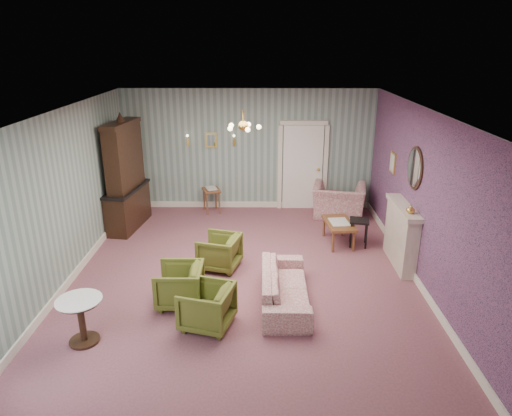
{
  "coord_description": "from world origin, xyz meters",
  "views": [
    {
      "loc": [
        0.27,
        -7.41,
        3.94
      ],
      "look_at": [
        0.2,
        0.4,
        1.1
      ],
      "focal_mm": 32.45,
      "sensor_mm": 36.0,
      "label": 1
    }
  ],
  "objects_px": {
    "olive_chair_a": "(207,305)",
    "side_table_black": "(358,233)",
    "coffee_table": "(338,233)",
    "olive_chair_c": "(219,250)",
    "fireplace": "(401,235)",
    "sofa_chintz": "(285,281)",
    "wingback_chair": "(339,195)",
    "olive_chair_b": "(179,283)",
    "pedestal_table": "(82,321)",
    "dresser": "(125,173)"
  },
  "relations": [
    {
      "from": "olive_chair_a",
      "to": "side_table_black",
      "type": "distance_m",
      "value": 3.96
    },
    {
      "from": "coffee_table",
      "to": "side_table_black",
      "type": "relative_size",
      "value": 1.66
    },
    {
      "from": "olive_chair_c",
      "to": "fireplace",
      "type": "bearing_deg",
      "value": 108.89
    },
    {
      "from": "sofa_chintz",
      "to": "wingback_chair",
      "type": "height_order",
      "value": "wingback_chair"
    },
    {
      "from": "sofa_chintz",
      "to": "olive_chair_b",
      "type": "bearing_deg",
      "value": 92.88
    },
    {
      "from": "fireplace",
      "to": "coffee_table",
      "type": "relative_size",
      "value": 1.5
    },
    {
      "from": "sofa_chintz",
      "to": "side_table_black",
      "type": "bearing_deg",
      "value": -36.21
    },
    {
      "from": "coffee_table",
      "to": "pedestal_table",
      "type": "bearing_deg",
      "value": -140.43
    },
    {
      "from": "wingback_chair",
      "to": "fireplace",
      "type": "relative_size",
      "value": 0.84
    },
    {
      "from": "olive_chair_b",
      "to": "pedestal_table",
      "type": "xyz_separation_m",
      "value": [
        -1.17,
        -1.0,
        -0.02
      ]
    },
    {
      "from": "olive_chair_b",
      "to": "dresser",
      "type": "distance_m",
      "value": 3.73
    },
    {
      "from": "olive_chair_c",
      "to": "side_table_black",
      "type": "bearing_deg",
      "value": 125.71
    },
    {
      "from": "dresser",
      "to": "side_table_black",
      "type": "height_order",
      "value": "dresser"
    },
    {
      "from": "olive_chair_c",
      "to": "wingback_chair",
      "type": "height_order",
      "value": "wingback_chair"
    },
    {
      "from": "dresser",
      "to": "wingback_chair",
      "type": "bearing_deg",
      "value": 16.13
    },
    {
      "from": "pedestal_table",
      "to": "side_table_black",
      "type": "bearing_deg",
      "value": 36.2
    },
    {
      "from": "olive_chair_c",
      "to": "sofa_chintz",
      "type": "distance_m",
      "value": 1.63
    },
    {
      "from": "olive_chair_b",
      "to": "wingback_chair",
      "type": "bearing_deg",
      "value": 141.44
    },
    {
      "from": "side_table_black",
      "to": "dresser",
      "type": "bearing_deg",
      "value": 168.74
    },
    {
      "from": "dresser",
      "to": "pedestal_table",
      "type": "distance_m",
      "value": 4.34
    },
    {
      "from": "olive_chair_c",
      "to": "dresser",
      "type": "height_order",
      "value": "dresser"
    },
    {
      "from": "sofa_chintz",
      "to": "pedestal_table",
      "type": "xyz_separation_m",
      "value": [
        -2.83,
        -1.07,
        -0.03
      ]
    },
    {
      "from": "olive_chair_c",
      "to": "sofa_chintz",
      "type": "xyz_separation_m",
      "value": [
        1.14,
        -1.16,
        0.01
      ]
    },
    {
      "from": "sofa_chintz",
      "to": "side_table_black",
      "type": "distance_m",
      "value": 2.69
    },
    {
      "from": "sofa_chintz",
      "to": "dresser",
      "type": "xyz_separation_m",
      "value": [
        -3.32,
        3.14,
        0.88
      ]
    },
    {
      "from": "dresser",
      "to": "side_table_black",
      "type": "relative_size",
      "value": 4.44
    },
    {
      "from": "olive_chair_c",
      "to": "wingback_chair",
      "type": "xyz_separation_m",
      "value": [
        2.59,
        2.67,
        0.17
      ]
    },
    {
      "from": "fireplace",
      "to": "olive_chair_b",
      "type": "bearing_deg",
      "value": -159.58
    },
    {
      "from": "wingback_chair",
      "to": "coffee_table",
      "type": "distance_m",
      "value": 1.62
    },
    {
      "from": "olive_chair_b",
      "to": "olive_chair_c",
      "type": "xyz_separation_m",
      "value": [
        0.52,
        1.24,
        -0.01
      ]
    },
    {
      "from": "coffee_table",
      "to": "pedestal_table",
      "type": "relative_size",
      "value": 1.38
    },
    {
      "from": "olive_chair_c",
      "to": "dresser",
      "type": "relative_size",
      "value": 0.28
    },
    {
      "from": "olive_chair_b",
      "to": "side_table_black",
      "type": "relative_size",
      "value": 1.29
    },
    {
      "from": "olive_chair_a",
      "to": "coffee_table",
      "type": "xyz_separation_m",
      "value": [
        2.37,
        2.94,
        -0.12
      ]
    },
    {
      "from": "olive_chair_a",
      "to": "pedestal_table",
      "type": "xyz_separation_m",
      "value": [
        -1.67,
        -0.39,
        -0.02
      ]
    },
    {
      "from": "olive_chair_b",
      "to": "coffee_table",
      "type": "xyz_separation_m",
      "value": [
        2.86,
        2.34,
        -0.12
      ]
    },
    {
      "from": "dresser",
      "to": "pedestal_table",
      "type": "bearing_deg",
      "value": -75.53
    },
    {
      "from": "wingback_chair",
      "to": "fireplace",
      "type": "height_order",
      "value": "fireplace"
    },
    {
      "from": "wingback_chair",
      "to": "dresser",
      "type": "distance_m",
      "value": 4.88
    },
    {
      "from": "sofa_chintz",
      "to": "pedestal_table",
      "type": "height_order",
      "value": "sofa_chintz"
    },
    {
      "from": "olive_chair_a",
      "to": "sofa_chintz",
      "type": "xyz_separation_m",
      "value": [
        1.16,
        0.68,
        0.01
      ]
    },
    {
      "from": "olive_chair_a",
      "to": "sofa_chintz",
      "type": "bearing_deg",
      "value": 135.82
    },
    {
      "from": "olive_chair_a",
      "to": "olive_chair_c",
      "type": "distance_m",
      "value": 1.84
    },
    {
      "from": "dresser",
      "to": "coffee_table",
      "type": "xyz_separation_m",
      "value": [
        4.53,
        -0.88,
        -1.01
      ]
    },
    {
      "from": "olive_chair_c",
      "to": "dresser",
      "type": "bearing_deg",
      "value": -116.56
    },
    {
      "from": "dresser",
      "to": "pedestal_table",
      "type": "height_order",
      "value": "dresser"
    },
    {
      "from": "coffee_table",
      "to": "side_table_black",
      "type": "bearing_deg",
      "value": -14.06
    },
    {
      "from": "sofa_chintz",
      "to": "wingback_chair",
      "type": "distance_m",
      "value": 4.11
    },
    {
      "from": "olive_chair_b",
      "to": "olive_chair_c",
      "type": "height_order",
      "value": "olive_chair_b"
    },
    {
      "from": "wingback_chair",
      "to": "dresser",
      "type": "height_order",
      "value": "dresser"
    }
  ]
}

